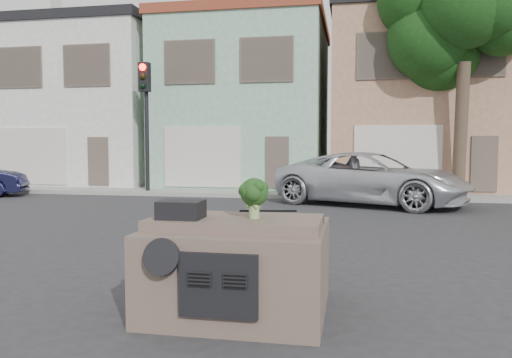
% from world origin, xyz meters
% --- Properties ---
extents(ground_plane, '(120.00, 120.00, 0.00)m').
position_xyz_m(ground_plane, '(0.00, 0.00, 0.00)').
color(ground_plane, '#303033').
rests_on(ground_plane, ground).
extents(sidewalk, '(40.00, 3.00, 0.15)m').
position_xyz_m(sidewalk, '(0.00, 10.50, 0.07)').
color(sidewalk, gray).
rests_on(sidewalk, ground).
extents(townhouse_white, '(7.20, 8.20, 7.55)m').
position_xyz_m(townhouse_white, '(-11.00, 14.50, 3.77)').
color(townhouse_white, silver).
rests_on(townhouse_white, ground).
extents(townhouse_mint, '(7.20, 8.20, 7.55)m').
position_xyz_m(townhouse_mint, '(-3.50, 14.50, 3.77)').
color(townhouse_mint, '#8FBE9F').
rests_on(townhouse_mint, ground).
extents(townhouse_tan, '(7.20, 8.20, 7.55)m').
position_xyz_m(townhouse_tan, '(4.00, 14.50, 3.77)').
color(townhouse_tan, tan).
rests_on(townhouse_tan, ground).
extents(silver_pickup, '(6.71, 4.87, 1.70)m').
position_xyz_m(silver_pickup, '(1.93, 7.79, 0.00)').
color(silver_pickup, silver).
rests_on(silver_pickup, ground).
extents(traffic_signal, '(0.40, 0.40, 5.10)m').
position_xyz_m(traffic_signal, '(-6.50, 9.50, 2.55)').
color(traffic_signal, black).
rests_on(traffic_signal, ground).
extents(tree_near, '(4.40, 4.00, 8.50)m').
position_xyz_m(tree_near, '(5.00, 9.80, 4.25)').
color(tree_near, '#173E13').
rests_on(tree_near, ground).
extents(car_dashboard, '(2.00, 1.80, 1.12)m').
position_xyz_m(car_dashboard, '(0.00, -3.00, 0.56)').
color(car_dashboard, brown).
rests_on(car_dashboard, ground).
extents(instrument_hump, '(0.48, 0.38, 0.20)m').
position_xyz_m(instrument_hump, '(-0.58, -3.35, 1.22)').
color(instrument_hump, black).
rests_on(instrument_hump, car_dashboard).
extents(wiper_arm, '(0.69, 0.15, 0.02)m').
position_xyz_m(wiper_arm, '(0.28, -2.62, 1.13)').
color(wiper_arm, black).
rests_on(wiper_arm, car_dashboard).
extents(broccoli, '(0.44, 0.44, 0.46)m').
position_xyz_m(broccoli, '(0.22, -3.20, 1.35)').
color(broccoli, '#183713').
rests_on(broccoli, car_dashboard).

